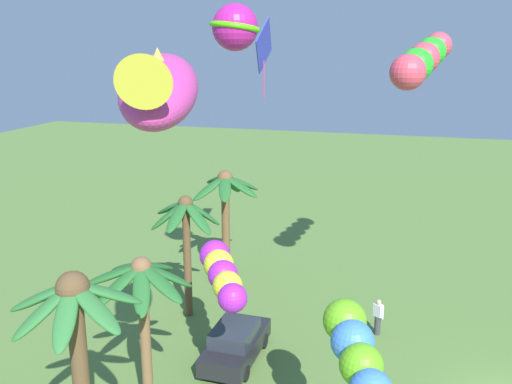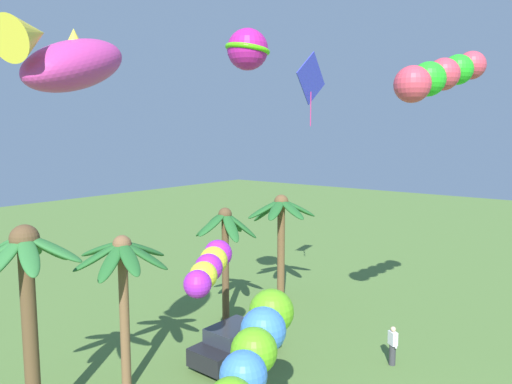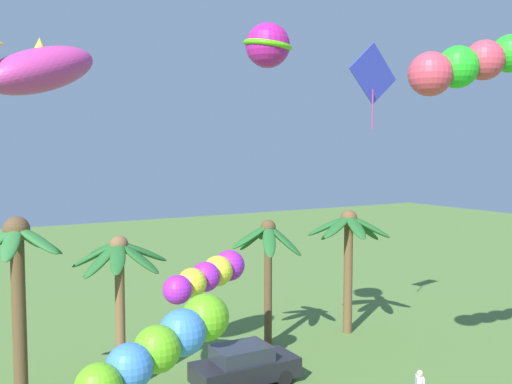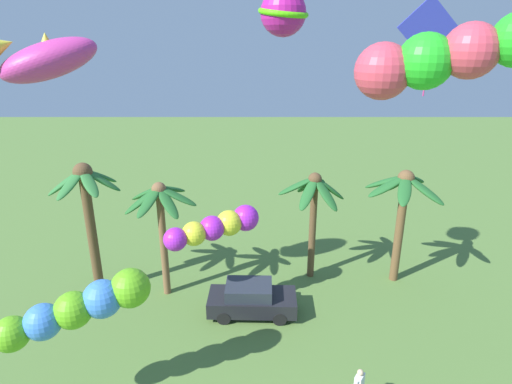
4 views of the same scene
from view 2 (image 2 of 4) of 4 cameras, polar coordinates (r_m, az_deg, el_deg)
palm_tree_0 at (r=26.57m, az=2.98°, el=-3.15°), size 3.82×3.77×5.87m
palm_tree_1 at (r=16.04m, az=-25.49°, el=-9.47°), size 3.19×3.43×6.54m
palm_tree_2 at (r=23.58m, az=-3.74°, el=-4.99°), size 3.44×3.37×5.63m
palm_tree_3 at (r=17.68m, az=-15.54°, el=-8.84°), size 3.37×3.48×5.68m
parked_car_0 at (r=20.46m, az=-2.44°, el=-17.42°), size 3.94×1.82×1.51m
spectator_0 at (r=20.83m, az=15.85°, el=-17.04°), size 0.41×0.47×1.59m
kite_tube_0 at (r=12.57m, az=0.06°, el=-17.66°), size 4.36×2.44×1.89m
kite_tube_1 at (r=19.88m, az=20.88°, el=12.74°), size 4.67×2.32×2.17m
kite_tube_2 at (r=18.24m, az=-5.47°, el=-8.68°), size 3.81×2.65×1.28m
kite_diamond_3 at (r=24.65m, az=6.53°, el=13.04°), size 2.61×0.61×3.59m
kite_fish_4 at (r=13.51m, az=-21.25°, el=14.33°), size 4.26×2.74×2.22m
kite_ball_5 at (r=20.01m, az=-1.00°, el=16.50°), size 2.55×2.56×1.64m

